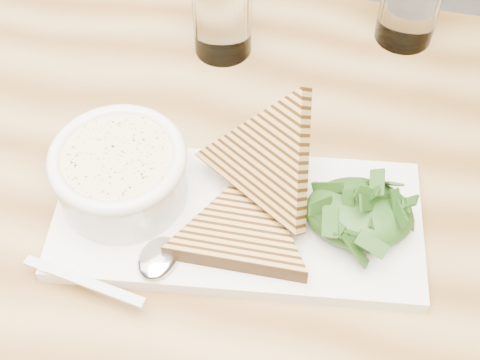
# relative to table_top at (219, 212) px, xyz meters

# --- Properties ---
(table_top) EXTENTS (1.17, 0.84, 0.04)m
(table_top) POSITION_rel_table_top_xyz_m (0.00, 0.00, 0.00)
(table_top) COLOR #9B7B47
(table_top) RESTS_ON ground
(platter) EXTENTS (0.38, 0.18, 0.02)m
(platter) POSITION_rel_table_top_xyz_m (0.02, -0.03, 0.03)
(platter) COLOR silver
(platter) RESTS_ON table_top
(soup_bowl) EXTENTS (0.13, 0.13, 0.05)m
(soup_bowl) POSITION_rel_table_top_xyz_m (-0.09, -0.01, 0.06)
(soup_bowl) COLOR silver
(soup_bowl) RESTS_ON platter
(soup) EXTENTS (0.11, 0.11, 0.01)m
(soup) POSITION_rel_table_top_xyz_m (-0.09, -0.01, 0.09)
(soup) COLOR beige
(soup) RESTS_ON soup_bowl
(bowl_rim) EXTENTS (0.14, 0.14, 0.01)m
(bowl_rim) POSITION_rel_table_top_xyz_m (-0.09, -0.01, 0.09)
(bowl_rim) COLOR silver
(bowl_rim) RESTS_ON soup_bowl
(sandwich_flat) EXTENTS (0.17, 0.17, 0.02)m
(sandwich_flat) POSITION_rel_table_top_xyz_m (0.03, -0.05, 0.05)
(sandwich_flat) COLOR #B88846
(sandwich_flat) RESTS_ON platter
(sandwich_lean) EXTENTS (0.23, 0.23, 0.18)m
(sandwich_lean) POSITION_rel_table_top_xyz_m (0.05, 0.01, 0.09)
(sandwich_lean) COLOR #B88846
(sandwich_lean) RESTS_ON sandwich_flat
(salad_base) EXTENTS (0.11, 0.08, 0.04)m
(salad_base) POSITION_rel_table_top_xyz_m (0.14, -0.02, 0.06)
(salad_base) COLOR black
(salad_base) RESTS_ON platter
(arugula_pile) EXTENTS (0.11, 0.10, 0.05)m
(arugula_pile) POSITION_rel_table_top_xyz_m (0.14, -0.02, 0.06)
(arugula_pile) COLOR #31541E
(arugula_pile) RESTS_ON platter
(spoon_bowl) EXTENTS (0.05, 0.06, 0.01)m
(spoon_bowl) POSITION_rel_table_top_xyz_m (-0.04, -0.09, 0.04)
(spoon_bowl) COLOR silver
(spoon_bowl) RESTS_ON platter
(spoon_handle) EXTENTS (0.12, 0.04, 0.00)m
(spoon_handle) POSITION_rel_table_top_xyz_m (-0.11, -0.12, 0.04)
(spoon_handle) COLOR silver
(spoon_handle) RESTS_ON platter
(glass_near) EXTENTS (0.07, 0.07, 0.11)m
(glass_near) POSITION_rel_table_top_xyz_m (-0.03, 0.24, 0.07)
(glass_near) COLOR white
(glass_near) RESTS_ON table_top
(glass_far) EXTENTS (0.07, 0.07, 0.11)m
(glass_far) POSITION_rel_table_top_xyz_m (0.20, 0.29, 0.08)
(glass_far) COLOR white
(glass_far) RESTS_ON table_top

